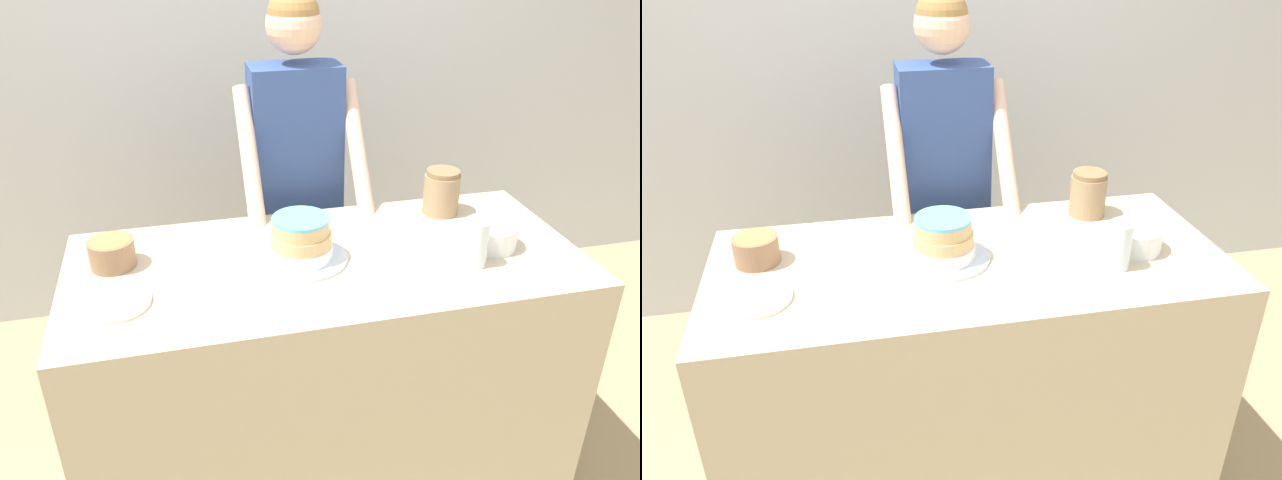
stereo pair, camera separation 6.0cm
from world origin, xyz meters
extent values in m
cube|color=silver|center=(0.00, 1.74, 1.30)|extent=(10.00, 0.05, 2.60)
cube|color=#C6B793|center=(0.00, 0.36, 0.47)|extent=(1.62, 0.72, 0.93)
cylinder|color=#2D2D38|center=(-0.05, 0.95, 0.40)|extent=(0.10, 0.10, 0.81)
cylinder|color=#2D2D38|center=(0.10, 0.95, 0.40)|extent=(0.10, 0.10, 0.81)
cube|color=#334C8C|center=(0.02, 0.95, 1.11)|extent=(0.34, 0.19, 0.61)
cylinder|color=beige|center=(-0.18, 0.78, 1.11)|extent=(0.06, 0.38, 0.51)
cylinder|color=beige|center=(0.22, 0.78, 1.11)|extent=(0.06, 0.38, 0.51)
sphere|color=beige|center=(0.02, 0.95, 1.55)|extent=(0.20, 0.20, 0.20)
sphere|color=olive|center=(0.02, 0.95, 1.59)|extent=(0.19, 0.19, 0.19)
cylinder|color=silver|center=(-0.08, 0.37, 0.94)|extent=(0.29, 0.29, 0.01)
cylinder|color=white|center=(-0.08, 0.37, 0.97)|extent=(0.20, 0.20, 0.04)
cylinder|color=#DBB275|center=(-0.08, 0.37, 1.01)|extent=(0.19, 0.19, 0.04)
cylinder|color=#DBB275|center=(-0.08, 0.37, 1.05)|extent=(0.18, 0.18, 0.04)
cylinder|color=#60B7E0|center=(-0.08, 0.37, 1.08)|extent=(0.18, 0.18, 0.01)
cylinder|color=white|center=(0.53, 0.32, 0.97)|extent=(0.17, 0.17, 0.08)
cylinder|color=white|center=(0.53, 0.32, 1.01)|extent=(0.15, 0.15, 0.01)
cylinder|color=#936B4C|center=(-0.65, 0.47, 0.98)|extent=(0.14, 0.14, 0.09)
cylinder|color=olive|center=(-0.65, 0.47, 1.02)|extent=(0.12, 0.12, 0.01)
cylinder|color=silver|center=(0.43, 0.22, 1.01)|extent=(0.07, 0.07, 0.15)
cylinder|color=white|center=(-0.64, 0.25, 0.94)|extent=(0.20, 0.20, 0.01)
cylinder|color=#9E7F5B|center=(0.48, 0.60, 1.01)|extent=(0.13, 0.13, 0.14)
cylinder|color=olive|center=(0.48, 0.60, 1.09)|extent=(0.12, 0.12, 0.02)
camera|label=1|loc=(-0.43, -1.30, 1.90)|focal=35.00mm
camera|label=2|loc=(-0.37, -1.31, 1.90)|focal=35.00mm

